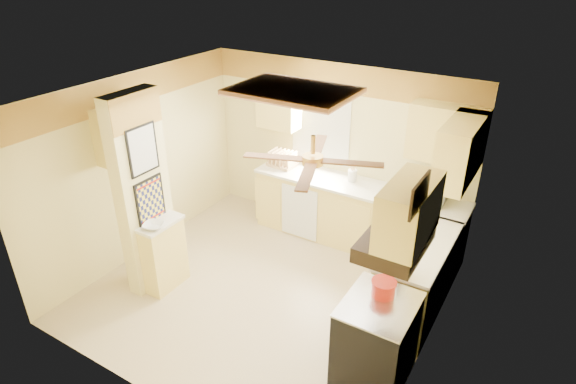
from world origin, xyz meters
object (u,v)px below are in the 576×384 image
Objects in this scene: stove at (376,340)px; bowl at (154,226)px; microwave at (427,191)px; kettle at (402,264)px; dutch_oven at (383,288)px.

stove is 2.81m from bowl.
microwave is 3.43m from bowl.
bowl is 2.85m from kettle.
microwave is 2.06× the size of dutch_oven.
microwave is 1.68m from kettle.
microwave reaches higher than kettle.
dutch_oven is at bearing 5.58° from bowl.
microwave is (-0.23, 2.18, 0.62)m from stove.
dutch_oven is at bearing 94.47° from microwave.
stove is at bearing 2.77° from bowl.
kettle reaches higher than dutch_oven.
stove is 3.80× the size of kettle.
microwave is 2.07× the size of bowl.
bowl is (-2.76, -0.13, 0.51)m from stove.
kettle is at bearing 83.73° from dutch_oven.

